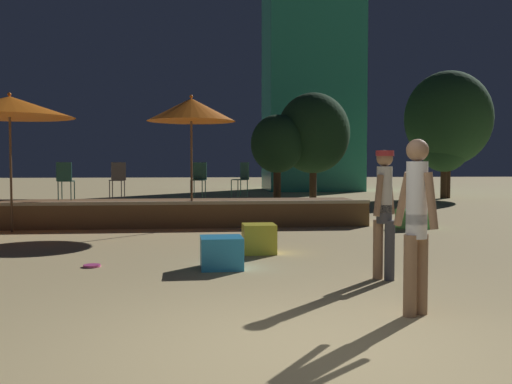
% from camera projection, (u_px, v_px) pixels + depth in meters
% --- Properties ---
extents(ground_plane, '(120.00, 120.00, 0.00)m').
position_uv_depth(ground_plane, '(309.00, 353.00, 4.48)').
color(ground_plane, tan).
extents(wooden_deck, '(10.97, 2.49, 0.63)m').
position_uv_depth(wooden_deck, '(141.00, 213.00, 14.23)').
color(wooden_deck, brown).
rests_on(wooden_deck, ground).
extents(patio_umbrella_0, '(2.74, 2.74, 3.04)m').
position_uv_depth(patio_umbrella_0, '(10.00, 107.00, 12.30)').
color(patio_umbrella_0, brown).
rests_on(patio_umbrella_0, ground).
extents(patio_umbrella_1, '(2.04, 2.04, 3.08)m').
position_uv_depth(patio_umbrella_1, '(191.00, 110.00, 13.10)').
color(patio_umbrella_1, brown).
rests_on(patio_umbrella_1, ground).
extents(cube_seat_0, '(0.67, 0.67, 0.44)m').
position_uv_depth(cube_seat_0, '(413.00, 219.00, 13.15)').
color(cube_seat_0, '#4CC651').
rests_on(cube_seat_0, ground).
extents(cube_seat_1, '(0.61, 0.61, 0.45)m').
position_uv_depth(cube_seat_1, '(221.00, 253.00, 8.12)').
color(cube_seat_1, '#2D9EDB').
rests_on(cube_seat_1, ground).
extents(cube_seat_2, '(0.55, 0.55, 0.49)m').
position_uv_depth(cube_seat_2, '(259.00, 239.00, 9.50)').
color(cube_seat_2, yellow).
rests_on(cube_seat_2, ground).
extents(person_0, '(0.33, 0.49, 1.73)m').
position_uv_depth(person_0, '(416.00, 220.00, 5.56)').
color(person_0, '#997051').
rests_on(person_0, ground).
extents(person_1, '(0.41, 0.42, 1.67)m').
position_uv_depth(person_1, '(384.00, 208.00, 7.29)').
color(person_1, '#997051').
rests_on(person_1, ground).
extents(bistro_chair_0, '(0.42, 0.43, 0.90)m').
position_uv_depth(bistro_chair_0, '(199.00, 176.00, 14.58)').
color(bistro_chair_0, '#1E4C47').
rests_on(bistro_chair_0, wooden_deck).
extents(bistro_chair_1, '(0.40, 0.40, 0.90)m').
position_uv_depth(bistro_chair_1, '(65.00, 177.00, 13.54)').
color(bistro_chair_1, '#1E4C47').
rests_on(bistro_chair_1, wooden_deck).
extents(bistro_chair_2, '(0.44, 0.45, 0.90)m').
position_uv_depth(bistro_chair_2, '(118.00, 177.00, 14.18)').
color(bistro_chair_2, '#47474C').
rests_on(bistro_chair_2, wooden_deck).
extents(bistro_chair_3, '(0.47, 0.47, 0.90)m').
position_uv_depth(bistro_chair_3, '(242.00, 176.00, 14.91)').
color(bistro_chair_3, '#1E4C47').
rests_on(bistro_chair_3, wooden_deck).
extents(frisbee_disc, '(0.25, 0.25, 0.03)m').
position_uv_depth(frisbee_disc, '(92.00, 266.00, 8.24)').
color(frisbee_disc, '#E54C99').
rests_on(frisbee_disc, ground).
extents(background_tree_0, '(2.20, 2.20, 3.57)m').
position_uv_depth(background_tree_0, '(444.00, 144.00, 24.68)').
color(background_tree_0, '#3D2B1C').
rests_on(background_tree_0, ground).
extents(background_tree_1, '(3.74, 3.74, 5.53)m').
position_uv_depth(background_tree_1, '(448.00, 119.00, 24.76)').
color(background_tree_1, '#3D2B1C').
rests_on(background_tree_1, ground).
extents(background_tree_2, '(1.98, 1.98, 3.34)m').
position_uv_depth(background_tree_2, '(277.00, 144.00, 21.36)').
color(background_tree_2, '#3D2B1C').
rests_on(background_tree_2, ground).
extents(background_tree_3, '(2.84, 2.84, 4.26)m').
position_uv_depth(background_tree_3, '(313.00, 133.00, 22.13)').
color(background_tree_3, '#3D2B1C').
rests_on(background_tree_3, ground).
extents(distant_building, '(5.19, 4.47, 13.39)m').
position_uv_depth(distant_building, '(311.00, 72.00, 32.30)').
color(distant_building, teal).
rests_on(distant_building, ground).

